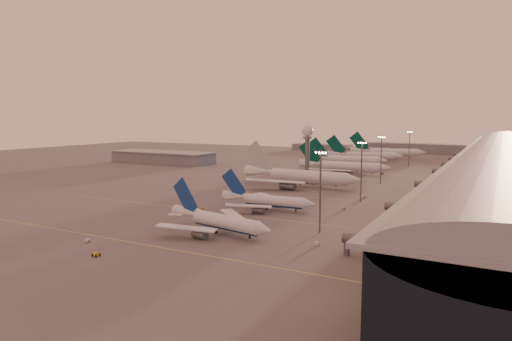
% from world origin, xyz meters
% --- Properties ---
extents(ground, '(700.00, 700.00, 0.00)m').
position_xyz_m(ground, '(0.00, 0.00, 0.00)').
color(ground, '#565354').
rests_on(ground, ground).
extents(taxiway_markings, '(180.00, 185.25, 0.02)m').
position_xyz_m(taxiway_markings, '(30.00, 56.00, 0.01)').
color(taxiway_markings, '#EAE452').
rests_on(taxiway_markings, ground).
extents(terminal, '(57.00, 362.00, 23.04)m').
position_xyz_m(terminal, '(107.88, 110.09, 10.52)').
color(terminal, black).
rests_on(terminal, ground).
extents(hangar, '(82.00, 27.00, 8.50)m').
position_xyz_m(hangar, '(-120.00, 140.00, 4.32)').
color(hangar, slate).
rests_on(hangar, ground).
extents(radar_tower, '(6.40, 6.40, 31.10)m').
position_xyz_m(radar_tower, '(5.00, 120.00, 20.95)').
color(radar_tower, '#55585D').
rests_on(radar_tower, ground).
extents(mast_a, '(3.60, 0.56, 25.00)m').
position_xyz_m(mast_a, '(58.00, 0.00, 13.74)').
color(mast_a, '#55585D').
rests_on(mast_a, ground).
extents(mast_b, '(3.60, 0.56, 25.00)m').
position_xyz_m(mast_b, '(55.00, 55.00, 13.74)').
color(mast_b, '#55585D').
rests_on(mast_b, ground).
extents(mast_c, '(3.60, 0.56, 25.00)m').
position_xyz_m(mast_c, '(50.00, 110.00, 13.74)').
color(mast_c, '#55585D').
rests_on(mast_c, ground).
extents(mast_d, '(3.60, 0.56, 25.00)m').
position_xyz_m(mast_d, '(48.00, 200.00, 13.74)').
color(mast_d, '#55585D').
rests_on(mast_d, ground).
extents(distant_horizon, '(165.00, 37.50, 9.00)m').
position_xyz_m(distant_horizon, '(2.62, 325.14, 3.89)').
color(distant_horizon, slate).
rests_on(distant_horizon, ground).
extents(narrowbody_near, '(39.57, 31.29, 15.60)m').
position_xyz_m(narrowbody_near, '(32.16, -15.39, 3.16)').
color(narrowbody_near, silver).
rests_on(narrowbody_near, ground).
extents(narrowbody_mid, '(38.09, 30.37, 14.88)m').
position_xyz_m(narrowbody_mid, '(29.03, 22.14, 3.01)').
color(narrowbody_mid, silver).
rests_on(narrowbody_mid, ground).
extents(widebody_white, '(63.50, 50.80, 22.32)m').
position_xyz_m(widebody_white, '(17.49, 80.51, 3.87)').
color(widebody_white, silver).
rests_on(widebody_white, ground).
extents(greentail_a, '(56.25, 45.31, 20.42)m').
position_xyz_m(greentail_a, '(21.64, 137.68, 3.61)').
color(greentail_a, silver).
rests_on(greentail_a, ground).
extents(greentail_b, '(55.39, 44.45, 20.19)m').
position_xyz_m(greentail_b, '(10.37, 180.38, 3.57)').
color(greentail_b, silver).
rests_on(greentail_b, ground).
extents(greentail_c, '(55.27, 43.93, 20.78)m').
position_xyz_m(greentail_c, '(12.52, 216.95, 3.67)').
color(greentail_c, silver).
rests_on(greentail_c, ground).
extents(greentail_d, '(59.77, 47.58, 22.32)m').
position_xyz_m(greentail_d, '(21.69, 254.61, 3.94)').
color(greentail_d, silver).
rests_on(greentail_d, ground).
extents(gsv_truck_a, '(5.18, 2.83, 1.98)m').
position_xyz_m(gsv_truck_a, '(5.62, -40.85, 1.01)').
color(gsv_truck_a, silver).
rests_on(gsv_truck_a, ground).
extents(gsv_tug_near, '(2.08, 3.44, 0.98)m').
position_xyz_m(gsv_tug_near, '(17.44, -48.93, 0.50)').
color(gsv_tug_near, gold).
rests_on(gsv_tug_near, ground).
extents(gsv_catering_a, '(5.09, 2.64, 4.06)m').
position_xyz_m(gsv_catering_a, '(62.49, -13.67, 2.03)').
color(gsv_catering_a, silver).
rests_on(gsv_catering_a, ground).
extents(gsv_tug_mid, '(3.35, 3.68, 0.90)m').
position_xyz_m(gsv_tug_mid, '(7.18, 10.56, 0.47)').
color(gsv_tug_mid, gold).
rests_on(gsv_tug_mid, ground).
extents(gsv_truck_b, '(5.31, 2.57, 2.06)m').
position_xyz_m(gsv_truck_b, '(54.11, 36.31, 1.05)').
color(gsv_truck_b, silver).
rests_on(gsv_truck_b, ground).
extents(gsv_truck_c, '(6.11, 3.52, 2.33)m').
position_xyz_m(gsv_truck_c, '(-4.97, 54.31, 1.19)').
color(gsv_truck_c, gold).
rests_on(gsv_truck_c, ground).
extents(gsv_catering_b, '(6.23, 4.38, 4.68)m').
position_xyz_m(gsv_catering_b, '(53.99, 64.06, 2.34)').
color(gsv_catering_b, silver).
rests_on(gsv_catering_b, ground).
extents(gsv_tug_far, '(4.40, 4.41, 1.11)m').
position_xyz_m(gsv_tug_far, '(11.04, 109.45, 0.57)').
color(gsv_tug_far, silver).
rests_on(gsv_tug_far, ground).
extents(gsv_tug_hangar, '(3.76, 3.43, 0.92)m').
position_xyz_m(gsv_tug_hangar, '(41.95, 148.79, 0.48)').
color(gsv_tug_hangar, '#515456').
rests_on(gsv_tug_hangar, ground).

